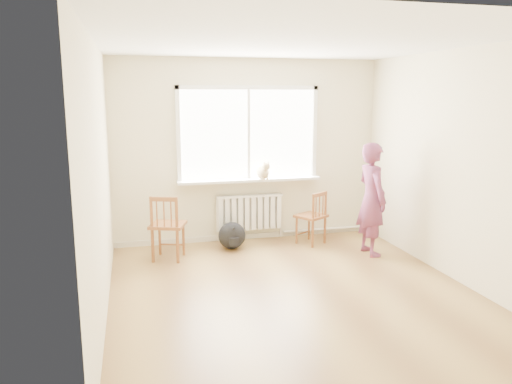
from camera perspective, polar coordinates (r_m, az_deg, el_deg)
floor at (r=5.68m, az=4.39°, el=-11.50°), size 4.50×4.50×0.00m
ceiling at (r=5.27m, az=4.84°, el=16.74°), size 4.50×4.50×0.00m
back_wall at (r=7.46m, az=-0.92°, el=4.69°), size 4.00×0.01×2.70m
window at (r=7.41m, az=-0.89°, el=7.07°), size 2.12×0.05×1.42m
windowsill at (r=7.41m, az=-0.72°, el=1.37°), size 2.15×0.22×0.04m
radiator at (r=7.53m, az=-0.74°, el=-2.29°), size 1.00×0.12×0.55m
heating_pipe at (r=8.01m, az=7.97°, el=-4.22°), size 1.40×0.04×0.04m
baseboard at (r=7.70m, az=-0.87°, el=-5.05°), size 4.00×0.03×0.08m
chair_left at (r=6.73m, az=-10.15°, el=-4.01°), size 0.55×0.54×0.89m
chair_right at (r=7.38m, az=6.58°, el=-2.94°), size 0.53×0.52×0.79m
person at (r=6.99m, az=13.10°, el=-0.80°), size 0.40×0.58×1.55m
cat at (r=7.35m, az=0.82°, el=2.36°), size 0.22×0.42×0.29m
backpack at (r=7.17m, az=-2.77°, el=-4.99°), size 0.41×0.32×0.39m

